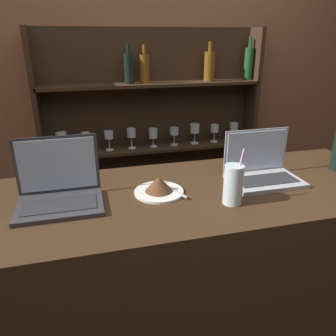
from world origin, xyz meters
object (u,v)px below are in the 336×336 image
(water_glass, at_px, (233,185))
(laptop_far, at_px, (262,170))
(cake_plate, at_px, (159,187))
(laptop_near, at_px, (59,190))

(water_glass, bearing_deg, laptop_far, 38.24)
(laptop_far, bearing_deg, cake_plate, -177.69)
(cake_plate, bearing_deg, laptop_far, 2.31)
(laptop_near, distance_m, water_glass, 0.67)
(laptop_far, relative_size, cake_plate, 1.52)
(laptop_near, distance_m, cake_plate, 0.39)
(cake_plate, relative_size, water_glass, 0.93)
(laptop_near, xyz_separation_m, cake_plate, (0.39, -0.01, -0.03))
(cake_plate, distance_m, water_glass, 0.30)
(laptop_near, height_order, water_glass, laptop_near)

